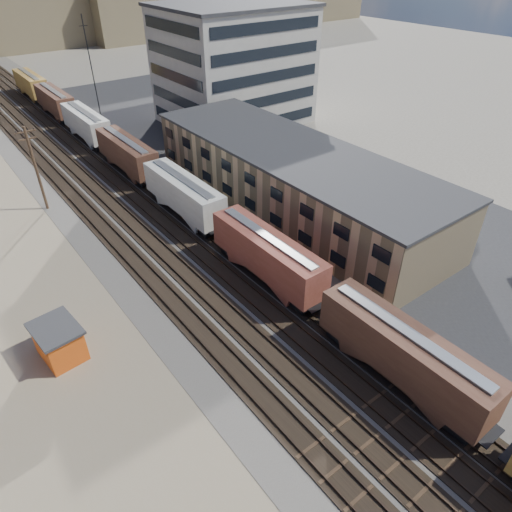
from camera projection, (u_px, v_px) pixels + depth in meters
ground at (364, 408)px, 31.18m from camera, size 300.00×300.00×0.00m
ballast_bed at (92, 169)px, 63.82m from camera, size 18.00×200.00×0.06m
asphalt_lot at (281, 165)px, 65.01m from camera, size 26.00×120.00×0.04m
rail_tracks at (88, 169)px, 63.50m from camera, size 11.40×200.00×0.24m
freight_train at (153, 171)px, 56.47m from camera, size 3.00×119.74×4.46m
warehouse at (291, 178)px, 52.91m from camera, size 12.40×40.40×7.25m
office_tower at (233, 65)px, 75.75m from camera, size 22.60×18.60×18.45m
utility_pole_north at (36, 167)px, 51.35m from camera, size 2.20×0.32×10.00m
radio_mast at (94, 80)px, 68.17m from camera, size 1.20×0.16×18.00m
maintenance_shed at (59, 341)px, 34.31m from camera, size 3.44×4.25×2.91m
parked_car_silver at (452, 234)px, 48.03m from camera, size 6.06×2.82×1.71m
parked_car_blue at (238, 145)px, 69.33m from camera, size 4.51×6.27×1.58m
parked_car_far at (252, 131)px, 74.67m from camera, size 2.86×4.22×1.33m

